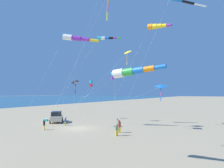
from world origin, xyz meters
name	(u,v)px	position (x,y,z in m)	size (l,w,h in m)	color
ground_plane	(78,128)	(0.00, 0.00, 0.00)	(600.00, 600.00, 0.00)	tan
parked_car	(57,117)	(7.02, -2.84, 0.95)	(4.22, 4.46, 1.85)	beige
cooler_box	(46,120)	(9.60, -2.96, 0.21)	(0.62, 0.42, 0.42)	#1EB7C6
person_adult_flyer	(119,125)	(-6.58, 0.08, 0.97)	(0.64, 0.59, 1.79)	gold
person_child_green_jacket	(65,121)	(3.45, -1.10, 0.72)	(0.35, 0.43, 1.32)	gold
person_child_grey_jacket	(117,128)	(-7.14, 1.83, 0.88)	(0.47, 0.55, 1.62)	gold
person_bystander_far	(44,124)	(3.26, 3.28, 0.79)	(0.51, 0.45, 1.45)	gold
kite_box_long_streamer_right	(113,76)	(-1.02, -8.08, 8.04)	(9.67, 6.60, 8.69)	#1EB7C6
kite_delta_striped_overhead	(75,82)	(0.79, -0.11, 6.54)	(5.17, 5.41, 6.91)	black
kite_windsock_black_fish_shape	(131,72)	(-12.47, 9.54, 6.56)	(8.19, 8.41, 6.94)	white
kite_delta_checkered_midright	(161,86)	(-9.97, -6.59, 5.98)	(13.82, 5.98, 6.37)	blue
kite_windsock_green_low_center	(106,38)	(-1.51, -4.92, 13.88)	(9.45, 7.48, 14.21)	#1EB7C6
kite_delta_blue_topmost	(127,53)	(-6.84, -1.68, 10.43)	(8.67, 6.37, 10.82)	yellow
kite_windsock_rainbow_low_near	(76,38)	(0.99, -0.48, 13.16)	(7.27, 8.23, 13.87)	white
kite_box_long_streamer_left	(91,84)	(4.55, -9.35, 6.83)	(2.35, 5.60, 7.44)	#1EB7C6
kite_windsock_small_distant	(156,26)	(-10.83, -1.96, 13.47)	(8.35, 4.17, 13.95)	orange
kite_windsock_teal_far_right	(182,1)	(-14.26, -0.62, 15.39)	(9.97, 4.18, 15.94)	blue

